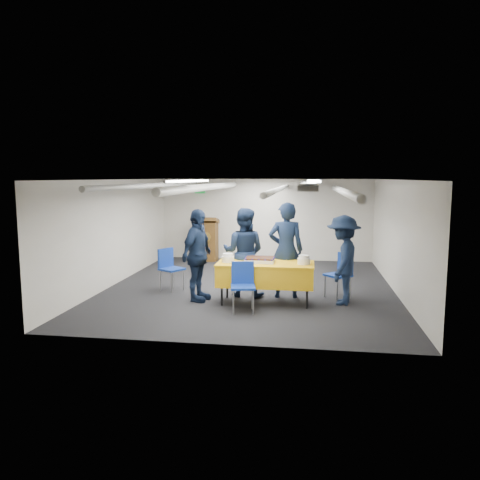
% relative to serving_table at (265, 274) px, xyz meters
% --- Properties ---
extents(ground, '(7.00, 7.00, 0.00)m').
position_rel_serving_table_xyz_m(ground, '(-0.44, 1.21, -0.56)').
color(ground, black).
rests_on(ground, ground).
extents(room_shell, '(6.00, 7.00, 2.30)m').
position_rel_serving_table_xyz_m(room_shell, '(-0.34, 1.62, 1.25)').
color(room_shell, beige).
rests_on(room_shell, ground).
extents(serving_table, '(1.79, 0.82, 0.77)m').
position_rel_serving_table_xyz_m(serving_table, '(0.00, 0.00, 0.00)').
color(serving_table, black).
rests_on(serving_table, ground).
extents(sheet_cake, '(0.55, 0.43, 0.10)m').
position_rel_serving_table_xyz_m(sheet_cake, '(-0.11, 0.04, 0.26)').
color(sheet_cake, white).
rests_on(sheet_cake, serving_table).
extents(plate_stack_left, '(0.23, 0.23, 0.16)m').
position_rel_serving_table_xyz_m(plate_stack_left, '(-0.70, -0.05, 0.29)').
color(plate_stack_left, white).
rests_on(plate_stack_left, serving_table).
extents(plate_stack_right, '(0.23, 0.23, 0.16)m').
position_rel_serving_table_xyz_m(plate_stack_right, '(0.71, -0.05, 0.29)').
color(plate_stack_right, white).
rests_on(plate_stack_right, serving_table).
extents(podium, '(0.62, 0.53, 1.25)m').
position_rel_serving_table_xyz_m(podium, '(-2.04, 4.26, 0.05)').
color(podium, brown).
rests_on(podium, ground).
extents(chair_near, '(0.49, 0.49, 0.87)m').
position_rel_serving_table_xyz_m(chair_near, '(-0.35, -0.57, -0.03)').
color(chair_near, gray).
rests_on(chair_near, ground).
extents(chair_right, '(0.59, 0.59, 0.87)m').
position_rel_serving_table_xyz_m(chair_right, '(1.43, 0.65, -0.03)').
color(chair_right, gray).
rests_on(chair_right, ground).
extents(chair_left, '(0.58, 0.58, 0.87)m').
position_rel_serving_table_xyz_m(chair_left, '(-2.09, 0.76, -0.03)').
color(chair_left, gray).
rests_on(chair_left, ground).
extents(sailor_a, '(0.73, 0.52, 1.87)m').
position_rel_serving_table_xyz_m(sailor_a, '(0.35, 0.50, 0.38)').
color(sailor_a, black).
rests_on(sailor_a, ground).
extents(sailor_b, '(0.92, 0.75, 1.75)m').
position_rel_serving_table_xyz_m(sailor_b, '(-0.48, 0.49, 0.32)').
color(sailor_b, black).
rests_on(sailor_b, ground).
extents(sailor_c, '(0.66, 1.10, 1.76)m').
position_rel_serving_table_xyz_m(sailor_c, '(-1.30, -0.01, 0.32)').
color(sailor_c, black).
rests_on(sailor_c, ground).
extents(sailor_d, '(0.82, 1.18, 1.66)m').
position_rel_serving_table_xyz_m(sailor_d, '(1.42, 0.16, 0.27)').
color(sailor_d, black).
rests_on(sailor_d, ground).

